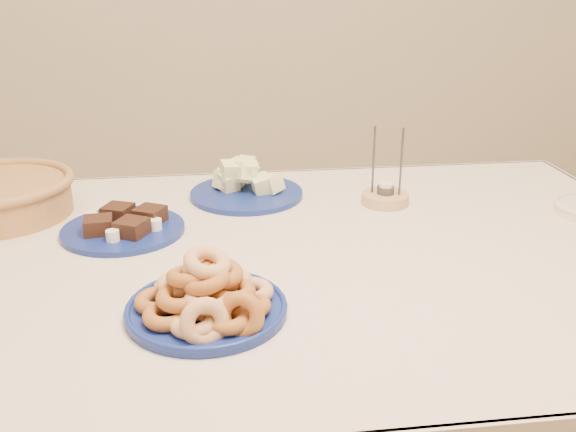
# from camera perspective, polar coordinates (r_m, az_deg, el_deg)

# --- Properties ---
(dining_table) EXTENTS (1.71, 1.11, 0.75)m
(dining_table) POSITION_cam_1_polar(r_m,az_deg,el_deg) (1.36, -0.27, -7.35)
(dining_table) COLOR brown
(dining_table) RESTS_ON ground
(donut_platter) EXTENTS (0.30, 0.30, 0.12)m
(donut_platter) POSITION_cam_1_polar(r_m,az_deg,el_deg) (1.08, -7.21, -7.21)
(donut_platter) COLOR navy
(donut_platter) RESTS_ON dining_table
(melon_plate) EXTENTS (0.38, 0.38, 0.10)m
(melon_plate) POSITION_cam_1_polar(r_m,az_deg,el_deg) (1.63, -3.89, 2.85)
(melon_plate) COLOR navy
(melon_plate) RESTS_ON dining_table
(brownie_plate) EXTENTS (0.31, 0.31, 0.05)m
(brownie_plate) POSITION_cam_1_polar(r_m,az_deg,el_deg) (1.44, -14.41, -0.90)
(brownie_plate) COLOR navy
(brownie_plate) RESTS_ON dining_table
(candle_holder) EXTENTS (0.15, 0.15, 0.19)m
(candle_holder) POSITION_cam_1_polar(r_m,az_deg,el_deg) (1.58, 8.64, 1.71)
(candle_holder) COLOR tan
(candle_holder) RESTS_ON dining_table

